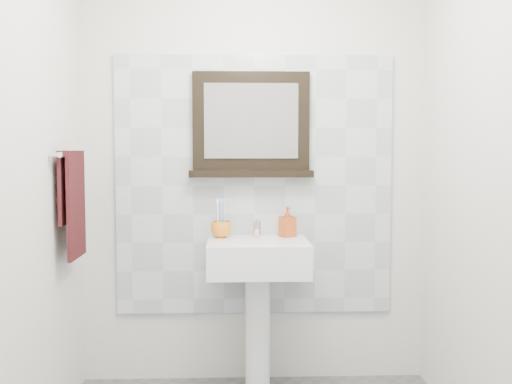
% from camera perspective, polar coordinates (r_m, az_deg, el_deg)
% --- Properties ---
extents(back_wall, '(2.00, 0.01, 2.50)m').
position_cam_1_polar(back_wall, '(3.49, -0.18, 2.29)').
color(back_wall, silver).
rests_on(back_wall, ground).
extents(front_wall, '(2.00, 0.01, 2.50)m').
position_cam_1_polar(front_wall, '(1.29, 2.93, -0.81)').
color(front_wall, silver).
rests_on(front_wall, ground).
extents(left_wall, '(0.01, 2.20, 2.50)m').
position_cam_1_polar(left_wall, '(2.55, -22.44, 1.30)').
color(left_wall, silver).
rests_on(left_wall, ground).
extents(right_wall, '(0.01, 2.20, 2.50)m').
position_cam_1_polar(right_wall, '(2.63, 22.98, 1.37)').
color(right_wall, silver).
rests_on(right_wall, ground).
extents(splashback, '(1.60, 0.02, 1.50)m').
position_cam_1_polar(splashback, '(3.48, -0.17, 0.63)').
color(splashback, '#B5BFC4').
rests_on(splashback, back_wall).
extents(pedestal_sink, '(0.55, 0.44, 0.96)m').
position_cam_1_polar(pedestal_sink, '(3.33, 0.18, -7.75)').
color(pedestal_sink, white).
rests_on(pedestal_sink, ground).
extents(toothbrush_cup, '(0.14, 0.14, 0.09)m').
position_cam_1_polar(toothbrush_cup, '(3.40, -3.34, -3.58)').
color(toothbrush_cup, orange).
rests_on(toothbrush_cup, pedestal_sink).
extents(toothbrushes, '(0.05, 0.04, 0.21)m').
position_cam_1_polar(toothbrushes, '(3.40, -3.32, -2.28)').
color(toothbrushes, white).
rests_on(toothbrushes, toothbrush_cup).
extents(soap_dispenser, '(0.10, 0.10, 0.17)m').
position_cam_1_polar(soap_dispenser, '(3.43, 3.01, -2.85)').
color(soap_dispenser, '#AD2514').
rests_on(soap_dispenser, pedestal_sink).
extents(framed_mirror, '(0.71, 0.11, 0.60)m').
position_cam_1_polar(framed_mirror, '(3.45, -0.47, 6.20)').
color(framed_mirror, black).
rests_on(framed_mirror, back_wall).
extents(towel_bar, '(0.07, 0.40, 0.03)m').
position_cam_1_polar(towel_bar, '(3.19, -17.27, 3.43)').
color(towel_bar, silver).
rests_on(towel_bar, left_wall).
extents(hand_towel, '(0.06, 0.30, 0.55)m').
position_cam_1_polar(hand_towel, '(3.19, -17.06, -0.34)').
color(hand_towel, black).
rests_on(hand_towel, towel_bar).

